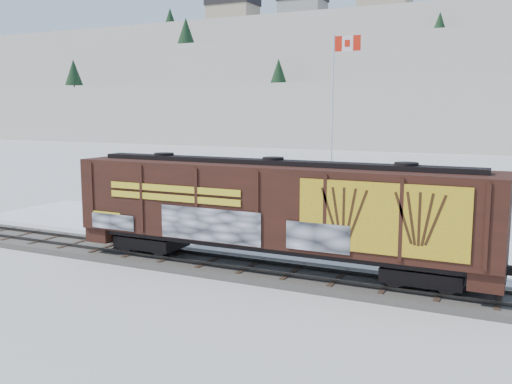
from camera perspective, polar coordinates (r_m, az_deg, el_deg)
The scene contains 9 objects.
ground at distance 26.08m, azimuth -4.47°, elevation -7.46°, with size 500.00×500.00×0.00m, color white.
rail_track at distance 26.04m, azimuth -4.48°, elevation -7.15°, with size 50.00×3.40×0.43m.
parking_strip at distance 32.56m, azimuth 2.25°, elevation -4.25°, with size 40.00×8.00×0.03m, color white.
hillside at distance 162.07m, azimuth 21.83°, elevation 10.21°, with size 360.00×110.00×93.00m.
hopper_railcar at distance 24.05m, azimuth 1.70°, elevation -1.54°, with size 18.32×3.06×4.54m.
flagpole at distance 39.38m, azimuth 7.72°, elevation 4.46°, with size 2.30×0.90×12.09m.
car_silver at distance 32.89m, azimuth -5.82°, elevation -2.78°, with size 1.79×4.45×1.52m, color #AFB1B6.
car_white at distance 32.13m, azimuth -2.51°, elevation -2.82°, with size 1.82×5.23×1.72m, color silver.
car_dark at distance 29.37m, azimuth 12.92°, elevation -4.30°, with size 2.10×5.17×1.50m, color #212329.
Camera 1 is at (12.80, -21.60, 7.02)m, focal length 40.00 mm.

